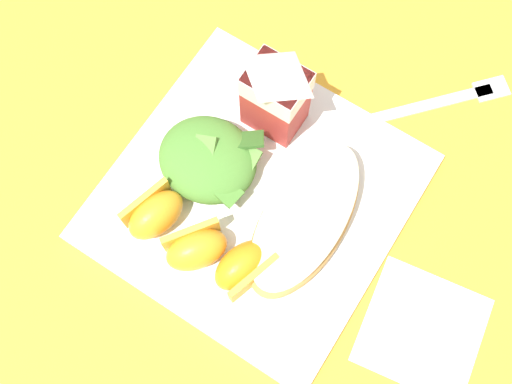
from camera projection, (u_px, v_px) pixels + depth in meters
ground at (256, 200)px, 0.65m from camera, size 3.00×3.00×0.00m
white_plate at (256, 197)px, 0.64m from camera, size 0.28×0.28×0.02m
cheesy_pizza_bread at (305, 219)px, 0.61m from camera, size 0.09×0.17×0.04m
green_salad_pile at (210, 156)px, 0.63m from camera, size 0.10×0.09×0.05m
milk_carton at (276, 92)px, 0.60m from camera, size 0.06×0.05×0.11m
orange_wedge_front at (155, 214)px, 0.61m from camera, size 0.05×0.07×0.04m
orange_wedge_middle at (196, 248)px, 0.60m from camera, size 0.06×0.07×0.04m
orange_wedge_rear at (244, 267)px, 0.59m from camera, size 0.05×0.07×0.04m
paper_napkin at (422, 330)px, 0.61m from camera, size 0.13×0.13×0.00m
metal_fork at (440, 102)px, 0.68m from camera, size 0.14×0.15×0.01m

